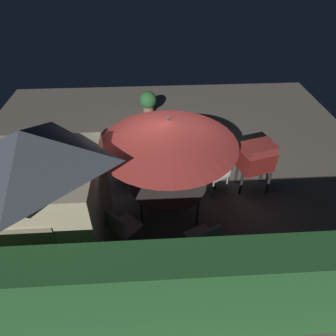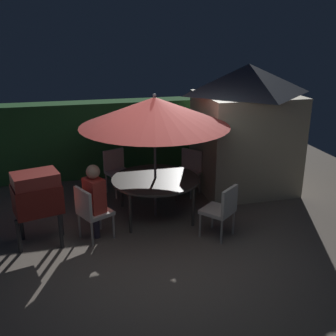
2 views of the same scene
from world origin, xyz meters
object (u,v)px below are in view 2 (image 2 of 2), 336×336
at_px(patio_umbrella, 155,112).
at_px(chair_toward_hedge, 189,169).
at_px(patio_table, 155,181).
at_px(chair_near_shed, 91,210).
at_px(person_in_red, 94,193).
at_px(chair_far_side, 222,208).
at_px(bbq_grill, 37,195).
at_px(garden_shed, 245,127).
at_px(chair_toward_house, 117,168).

distance_m(patio_umbrella, chair_toward_hedge, 1.91).
bearing_deg(chair_toward_hedge, patio_table, -134.48).
height_order(chair_near_shed, chair_toward_hedge, same).
height_order(chair_near_shed, person_in_red, person_in_red).
bearing_deg(person_in_red, patio_table, 27.47).
bearing_deg(chair_far_side, patio_umbrella, 130.22).
relative_size(patio_umbrella, chair_toward_hedge, 2.86).
bearing_deg(bbq_grill, garden_shed, 20.21).
height_order(patio_umbrella, person_in_red, patio_umbrella).
distance_m(chair_near_shed, chair_far_side, 2.11).
relative_size(bbq_grill, chair_toward_house, 1.33).
bearing_deg(person_in_red, chair_near_shed, -152.53).
bearing_deg(chair_far_side, bbq_grill, 170.51).
xyz_separation_m(chair_far_side, chair_toward_hedge, (0.02, 1.96, 0.00)).
bearing_deg(patio_table, bbq_grill, -164.10).
height_order(garden_shed, bbq_grill, garden_shed).
height_order(patio_umbrella, chair_toward_hedge, patio_umbrella).
distance_m(bbq_grill, person_in_red, 0.87).
relative_size(chair_near_shed, person_in_red, 0.71).
bearing_deg(patio_umbrella, garden_shed, 24.07).
bearing_deg(bbq_grill, chair_toward_hedge, 27.22).
xyz_separation_m(garden_shed, chair_far_side, (-1.22, -1.98, -0.80)).
bearing_deg(chair_toward_house, patio_umbrella, -67.28).
xyz_separation_m(chair_near_shed, chair_far_side, (2.06, -0.42, 0.00)).
relative_size(bbq_grill, person_in_red, 0.95).
xyz_separation_m(patio_umbrella, bbq_grill, (-1.97, -0.56, -1.08)).
bearing_deg(chair_toward_hedge, person_in_red, -143.38).
relative_size(patio_umbrella, chair_far_side, 2.86).
bearing_deg(chair_far_side, garden_shed, 58.31).
bearing_deg(chair_near_shed, garden_shed, 25.31).
relative_size(garden_shed, chair_toward_house, 2.89).
xyz_separation_m(bbq_grill, person_in_red, (0.87, -0.01, -0.06)).
distance_m(garden_shed, chair_toward_hedge, 1.44).
bearing_deg(person_in_red, bbq_grill, 179.10).
bearing_deg(chair_far_side, chair_toward_hedge, 89.39).
relative_size(patio_table, person_in_red, 1.24).
distance_m(patio_table, patio_umbrella, 1.24).
xyz_separation_m(chair_toward_hedge, person_in_red, (-2.01, -1.49, 0.26)).
height_order(chair_toward_house, person_in_red, person_in_red).
distance_m(patio_umbrella, chair_far_side, 1.96).
bearing_deg(chair_far_side, person_in_red, 166.87).
bearing_deg(patio_table, garden_shed, 24.07).
distance_m(garden_shed, chair_near_shed, 3.72).
bearing_deg(bbq_grill, patio_table, 15.90).
bearing_deg(patio_umbrella, patio_table, 180.00).
distance_m(bbq_grill, chair_toward_house, 2.36).
bearing_deg(garden_shed, person_in_red, -154.74).
bearing_deg(patio_umbrella, person_in_red, -152.53).
relative_size(bbq_grill, chair_far_side, 1.33).
xyz_separation_m(patio_table, chair_near_shed, (-1.18, -0.62, -0.17)).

